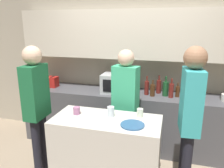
% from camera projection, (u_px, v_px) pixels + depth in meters
% --- Properties ---
extents(back_wall, '(6.40, 0.40, 2.70)m').
position_uv_depth(back_wall, '(135.00, 52.00, 3.58)').
color(back_wall, '#B2A893').
rests_on(back_wall, ground_plane).
extents(back_counter, '(3.60, 0.62, 0.92)m').
position_uv_depth(back_counter, '(130.00, 119.00, 3.61)').
color(back_counter, '#4C4C51').
rests_on(back_counter, ground_plane).
extents(kitchen_island, '(1.25, 0.59, 0.92)m').
position_uv_depth(kitchen_island, '(107.00, 154.00, 2.62)').
color(kitchen_island, beige).
rests_on(kitchen_island, ground_plane).
extents(microwave, '(0.52, 0.39, 0.30)m').
position_uv_depth(microwave, '(119.00, 83.00, 3.48)').
color(microwave, '#B7BABC').
rests_on(microwave, back_counter).
extents(toaster, '(0.26, 0.16, 0.18)m').
position_uv_depth(toaster, '(50.00, 82.00, 3.82)').
color(toaster, '#B21E19').
rests_on(toaster, back_counter).
extents(bottle_0, '(0.07, 0.07, 0.30)m').
position_uv_depth(bottle_0, '(147.00, 88.00, 3.38)').
color(bottle_0, maroon).
rests_on(bottle_0, back_counter).
extents(bottle_1, '(0.07, 0.07, 0.25)m').
position_uv_depth(bottle_1, '(153.00, 90.00, 3.31)').
color(bottle_1, '#472814').
rests_on(bottle_1, back_counter).
extents(bottle_2, '(0.08, 0.08, 0.29)m').
position_uv_depth(bottle_2, '(159.00, 86.00, 3.45)').
color(bottle_2, maroon).
rests_on(bottle_2, back_counter).
extents(bottle_3, '(0.09, 0.09, 0.31)m').
position_uv_depth(bottle_3, '(166.00, 88.00, 3.32)').
color(bottle_3, '#194723').
rests_on(bottle_3, back_counter).
extents(bottle_4, '(0.07, 0.07, 0.29)m').
position_uv_depth(bottle_4, '(171.00, 90.00, 3.24)').
color(bottle_4, maroon).
rests_on(bottle_4, back_counter).
extents(bottle_5, '(0.06, 0.06, 0.22)m').
position_uv_depth(bottle_5, '(177.00, 91.00, 3.28)').
color(bottle_5, '#472814').
rests_on(bottle_5, back_counter).
extents(bottle_6, '(0.07, 0.07, 0.25)m').
position_uv_depth(bottle_6, '(184.00, 91.00, 3.27)').
color(bottle_6, silver).
rests_on(bottle_6, back_counter).
extents(plate_on_island, '(0.26, 0.26, 0.01)m').
position_uv_depth(plate_on_island, '(132.00, 125.00, 2.34)').
color(plate_on_island, '#2D5684').
rests_on(plate_on_island, kitchen_island).
extents(cup_0, '(0.08, 0.08, 0.12)m').
position_uv_depth(cup_0, '(111.00, 112.00, 2.56)').
color(cup_0, silver).
rests_on(cup_0, kitchen_island).
extents(cup_1, '(0.07, 0.07, 0.10)m').
position_uv_depth(cup_1, '(140.00, 113.00, 2.55)').
color(cup_1, silver).
rests_on(cup_1, kitchen_island).
extents(cup_2, '(0.08, 0.08, 0.09)m').
position_uv_depth(cup_2, '(77.00, 111.00, 2.63)').
color(cup_2, '#A76891').
rests_on(cup_2, kitchen_island).
extents(person_left, '(0.37, 0.25, 1.66)m').
position_uv_depth(person_left, '(125.00, 99.00, 2.97)').
color(person_left, black).
rests_on(person_left, ground_plane).
extents(person_center, '(0.23, 0.35, 1.77)m').
position_uv_depth(person_center, '(190.00, 113.00, 2.31)').
color(person_center, black).
rests_on(person_center, ground_plane).
extents(person_right, '(0.23, 0.34, 1.74)m').
position_uv_depth(person_right, '(36.00, 102.00, 2.70)').
color(person_right, black).
rests_on(person_right, ground_plane).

